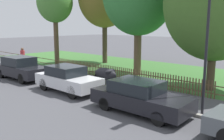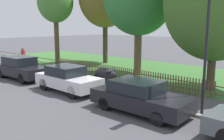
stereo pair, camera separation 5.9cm
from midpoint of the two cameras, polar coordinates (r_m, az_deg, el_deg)
The scene contains 12 objects.
ground_plane at distance 14.58m, azimuth -6.88°, elevation -4.15°, with size 120.00×120.00×0.00m, color #4C4C51.
kerb_stone at distance 14.63m, azimuth -6.59°, elevation -3.85°, with size 37.58×0.20×0.12m, color #9E998E.
grass_strip at distance 20.16m, azimuth 9.55°, elevation -0.20°, with size 37.58×9.05×0.01m, color #3D7033.
park_fence at distance 16.53m, azimuth 1.01°, elevation -0.75°, with size 37.58×0.05×0.91m.
parked_car_silver_hatchback at distance 17.94m, azimuth -20.26°, elevation 0.47°, with size 4.44×1.84×1.51m.
parked_car_black_saloon at distance 13.82m, azimuth -10.26°, elevation -1.94°, with size 4.02×1.66×1.42m.
parked_car_navy_estate at distance 10.48m, azimuth 6.15°, elevation -6.04°, with size 4.26×1.81×1.34m.
covered_motorcycle at distance 15.37m, azimuth -1.49°, elevation -0.94°, with size 1.91×0.77×1.01m.
tree_nearest_kerb at distance 23.82m, azimuth -13.01°, elevation 14.77°, with size 3.23×3.23×7.53m.
tree_far_left at distance 14.72m, azimuth 22.54°, elevation 14.26°, with size 5.52×5.52×8.01m.
pedestrian_near_fence at distance 22.16m, azimuth -19.81°, elevation 2.87°, with size 0.49×0.49×1.76m.
street_lamp at distance 10.28m, azimuth 20.80°, elevation 10.78°, with size 0.20×0.79×6.13m.
Camera 1 is at (10.75, -9.16, 3.60)m, focal length 40.00 mm.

